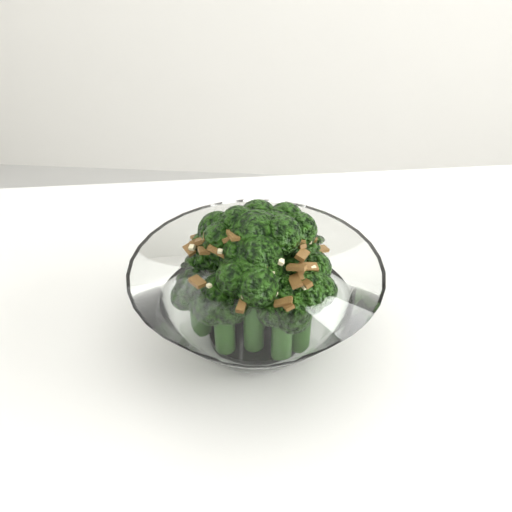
{
  "coord_description": "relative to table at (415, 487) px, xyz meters",
  "views": [
    {
      "loc": [
        -0.23,
        -0.26,
        1.11
      ],
      "look_at": [
        -0.25,
        0.1,
        0.84
      ],
      "focal_mm": 40.0,
      "sensor_mm": 36.0,
      "label": 1
    }
  ],
  "objects": [
    {
      "name": "broccoli_dish",
      "position": [
        -0.13,
        0.09,
        0.12
      ],
      "size": [
        0.21,
        0.21,
        0.13
      ],
      "color": "white",
      "rests_on": "table"
    },
    {
      "name": "table",
      "position": [
        0.0,
        0.0,
        0.0
      ],
      "size": [
        1.32,
        1.0,
        0.75
      ],
      "color": "white",
      "rests_on": "ground"
    }
  ]
}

